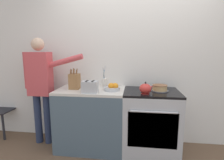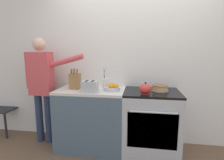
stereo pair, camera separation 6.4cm
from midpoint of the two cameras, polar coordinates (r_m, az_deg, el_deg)
wall_back at (r=2.75m, az=8.28°, el=6.15°), size 8.00×0.04×2.60m
counter_cabinet at (r=2.71m, az=-6.02°, el=-12.35°), size 0.98×0.61×0.90m
stove_range at (r=2.63m, az=13.21°, el=-13.22°), size 0.77×0.64×0.90m
layer_cake at (r=2.52m, az=16.15°, el=-2.66°), size 0.25×0.25×0.09m
tea_kettle at (r=2.32m, az=11.64°, el=-2.86°), size 0.19×0.16×0.16m
knife_block at (r=2.62m, az=-11.28°, el=-0.34°), size 0.14×0.14×0.31m
utensil_crock at (r=2.62m, az=-1.56°, el=-0.81°), size 0.09×0.09×0.33m
fruit_bowl at (r=2.47m, az=0.95°, el=-2.45°), size 0.23×0.23×0.11m
toaster at (r=2.37m, az=-6.46°, el=-2.19°), size 0.23×0.15×0.16m
person_baker at (r=2.88m, az=-21.27°, el=-0.57°), size 0.93×0.20×1.65m
dining_chair at (r=3.67m, az=-30.78°, el=-7.02°), size 0.40×0.40×0.86m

